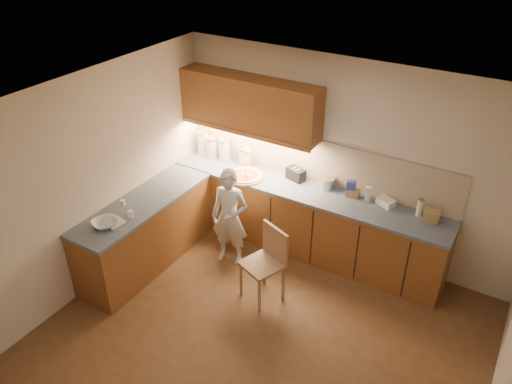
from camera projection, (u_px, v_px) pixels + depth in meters
room at (263, 210)px, 4.58m from camera, size 4.54×4.50×2.62m
l_counter at (250, 223)px, 6.53m from camera, size 3.77×2.62×0.92m
backsplash at (315, 160)px, 6.44m from camera, size 3.75×0.02×0.58m
upper_cabinets at (249, 104)px, 6.39m from camera, size 1.95×0.36×0.73m
pizza_on_board at (245, 176)px, 6.63m from camera, size 0.50×0.50×0.20m
child at (230, 217)px, 6.28m from camera, size 0.53×0.40×1.33m
wooden_chair at (267, 259)px, 5.76m from camera, size 0.54×0.54×0.93m
mixing_bowl at (105, 223)px, 5.66m from camera, size 0.36×0.36×0.07m
canister_a at (203, 143)px, 7.14m from camera, size 0.17×0.17×0.35m
canister_b at (212, 147)px, 7.07m from camera, size 0.17×0.17×0.30m
canister_c at (224, 150)px, 6.99m from camera, size 0.17×0.17×0.31m
canister_d at (244, 157)px, 6.87m from camera, size 0.16×0.16×0.26m
oil_jug at (248, 158)px, 6.82m from camera, size 0.11×0.09×0.29m
toaster at (296, 174)px, 6.55m from camera, size 0.28×0.21×0.16m
steel_pot at (327, 183)px, 6.37m from camera, size 0.19×0.19×0.14m
blue_box at (351, 189)px, 6.17m from camera, size 0.12×0.10×0.22m
card_box_a at (354, 193)px, 6.19m from camera, size 0.16×0.12×0.10m
white_bottle at (368, 194)px, 6.09m from camera, size 0.08×0.08×0.19m
flat_pack at (386, 202)px, 6.03m from camera, size 0.25×0.22×0.08m
tall_jar at (420, 207)px, 5.80m from camera, size 0.07×0.07×0.22m
card_box_b at (431, 215)px, 5.74m from camera, size 0.20×0.16×0.14m
dough_cloth at (113, 222)px, 5.73m from camera, size 0.28×0.23×0.02m
spice_jar_a at (123, 203)px, 6.02m from camera, size 0.07×0.07×0.08m
spice_jar_b at (131, 214)px, 5.80m from camera, size 0.08×0.08×0.09m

